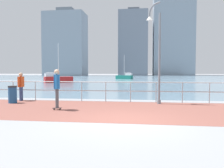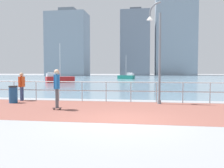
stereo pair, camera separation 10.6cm
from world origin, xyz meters
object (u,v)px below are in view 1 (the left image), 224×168
skateboarder (57,85)px  sailboat_white (125,77)px  trash_bin (13,94)px  sailboat_navy (58,79)px  lamppost (156,48)px  bystander (21,84)px

skateboarder → sailboat_white: size_ratio=0.33×
trash_bin → sailboat_white: bearing=86.2°
sailboat_navy → sailboat_white: (8.80, 18.04, -0.06)m
skateboarder → sailboat_navy: 26.06m
lamppost → sailboat_white: size_ratio=0.99×
bystander → trash_bin: 1.12m
skateboarder → bystander: skateboarder is taller
bystander → sailboat_white: bearing=86.0°
skateboarder → sailboat_navy: bearing=110.8°
lamppost → sailboat_white: 40.16m
lamppost → trash_bin: bearing=-173.9°
lamppost → skateboarder: 5.46m
sailboat_white → skateboarder: bearing=-89.4°
sailboat_white → lamppost: bearing=-83.0°
lamppost → sailboat_white: (-4.87, 39.79, -2.41)m
skateboarder → trash_bin: (-3.18, 1.80, -0.61)m
lamppost → trash_bin: 8.03m
skateboarder → trash_bin: skateboarder is taller
sailboat_navy → trash_bin: bearing=-74.9°
trash_bin → sailboat_white: sailboat_white is taller
skateboarder → bystander: (-3.25, 2.81, -0.13)m
bystander → trash_bin: bystander is taller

